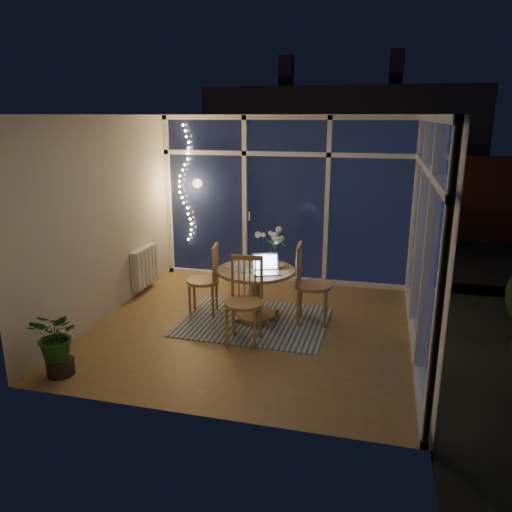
% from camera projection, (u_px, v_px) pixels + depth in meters
% --- Properties ---
extents(floor, '(4.00, 4.00, 0.00)m').
position_uv_depth(floor, '(254.00, 327.00, 6.33)').
color(floor, brown).
rests_on(floor, ground).
extents(ceiling, '(4.00, 4.00, 0.00)m').
position_uv_depth(ceiling, '(254.00, 115.00, 5.63)').
color(ceiling, white).
rests_on(ceiling, wall_back).
extents(wall_back, '(4.00, 0.04, 2.60)m').
position_uv_depth(wall_back, '(286.00, 201.00, 7.84)').
color(wall_back, beige).
rests_on(wall_back, floor).
extents(wall_front, '(4.00, 0.04, 2.60)m').
position_uv_depth(wall_front, '(193.00, 278.00, 4.11)').
color(wall_front, beige).
rests_on(wall_front, floor).
extents(wall_left, '(0.04, 4.00, 2.60)m').
position_uv_depth(wall_left, '(105.00, 219.00, 6.45)').
color(wall_left, beige).
rests_on(wall_left, floor).
extents(wall_right, '(0.04, 4.00, 2.60)m').
position_uv_depth(wall_right, '(429.00, 237.00, 5.50)').
color(wall_right, beige).
rests_on(wall_right, floor).
extents(window_wall_back, '(4.00, 0.10, 2.60)m').
position_uv_depth(window_wall_back, '(285.00, 201.00, 7.81)').
color(window_wall_back, white).
rests_on(window_wall_back, floor).
extents(window_wall_right, '(0.10, 4.00, 2.60)m').
position_uv_depth(window_wall_right, '(425.00, 237.00, 5.51)').
color(window_wall_right, white).
rests_on(window_wall_right, floor).
extents(radiator, '(0.10, 0.70, 0.58)m').
position_uv_depth(radiator, '(145.00, 266.00, 7.52)').
color(radiator, silver).
rests_on(radiator, wall_left).
extents(fairy_lights, '(0.24, 0.10, 1.85)m').
position_uv_depth(fairy_lights, '(185.00, 184.00, 8.06)').
color(fairy_lights, '#FFC266').
rests_on(fairy_lights, window_wall_back).
extents(garden_patio, '(12.00, 6.00, 0.10)m').
position_uv_depth(garden_patio, '(334.00, 242.00, 10.89)').
color(garden_patio, black).
rests_on(garden_patio, ground).
extents(garden_fence, '(11.00, 0.08, 1.80)m').
position_uv_depth(garden_fence, '(315.00, 194.00, 11.22)').
color(garden_fence, '#391D14').
rests_on(garden_fence, ground).
extents(neighbour_roof, '(7.00, 3.00, 2.20)m').
position_uv_depth(neighbour_roof, '(343.00, 131.00, 13.59)').
color(neighbour_roof, '#2E3037').
rests_on(neighbour_roof, ground).
extents(garden_shrubs, '(0.90, 0.90, 0.90)m').
position_uv_depth(garden_shrubs, '(258.00, 231.00, 9.57)').
color(garden_shrubs, black).
rests_on(garden_shrubs, ground).
extents(rug, '(1.89, 1.52, 0.01)m').
position_uv_depth(rug, '(254.00, 321.00, 6.51)').
color(rug, beige).
rests_on(rug, floor).
extents(dining_table, '(1.02, 1.02, 0.69)m').
position_uv_depth(dining_table, '(256.00, 294.00, 6.51)').
color(dining_table, '#A77B4B').
rests_on(dining_table, floor).
extents(chair_left, '(0.52, 0.52, 0.98)m').
position_uv_depth(chair_left, '(203.00, 279.00, 6.64)').
color(chair_left, '#A77B4B').
rests_on(chair_left, floor).
extents(chair_right, '(0.52, 0.52, 1.05)m').
position_uv_depth(chair_right, '(313.00, 284.00, 6.35)').
color(chair_right, '#A77B4B').
rests_on(chair_right, floor).
extents(chair_front, '(0.51, 0.51, 1.04)m').
position_uv_depth(chair_front, '(244.00, 301.00, 5.77)').
color(chair_front, '#A77B4B').
rests_on(chair_front, floor).
extents(laptop, '(0.42, 0.39, 0.25)m').
position_uv_depth(laptop, '(267.00, 264.00, 6.22)').
color(laptop, silver).
rests_on(laptop, dining_table).
extents(flower_vase, '(0.20, 0.20, 0.21)m').
position_uv_depth(flower_vase, '(271.00, 258.00, 6.56)').
color(flower_vase, silver).
rests_on(flower_vase, dining_table).
extents(bowl, '(0.15, 0.15, 0.04)m').
position_uv_depth(bowl, '(278.00, 266.00, 6.49)').
color(bowl, white).
rests_on(bowl, dining_table).
extents(newspapers, '(0.49, 0.44, 0.02)m').
position_uv_depth(newspapers, '(245.00, 266.00, 6.50)').
color(newspapers, white).
rests_on(newspapers, dining_table).
extents(phone, '(0.12, 0.06, 0.01)m').
position_uv_depth(phone, '(261.00, 271.00, 6.31)').
color(phone, black).
rests_on(phone, dining_table).
extents(potted_plant, '(0.59, 0.53, 0.76)m').
position_uv_depth(potted_plant, '(58.00, 341.00, 5.08)').
color(potted_plant, '#19481A').
rests_on(potted_plant, floor).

